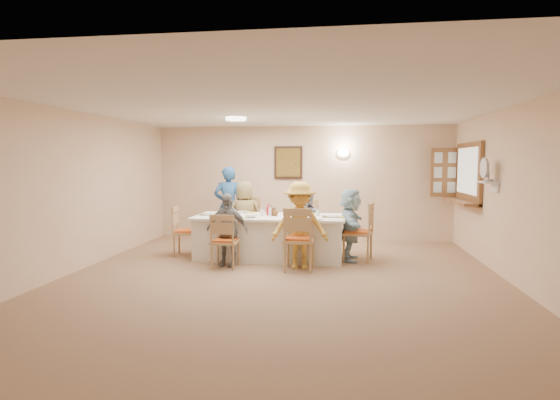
# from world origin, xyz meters

# --- Properties ---
(ground) EXTENTS (7.00, 7.00, 0.00)m
(ground) POSITION_xyz_m (0.00, 0.00, 0.00)
(ground) COLOR #9E7652
(room_walls) EXTENTS (7.00, 7.00, 7.00)m
(room_walls) POSITION_xyz_m (0.00, 0.00, 1.51)
(room_walls) COLOR beige
(room_walls) RESTS_ON ground
(wall_picture) EXTENTS (0.62, 0.05, 0.72)m
(wall_picture) POSITION_xyz_m (-0.30, 3.46, 1.70)
(wall_picture) COLOR #382213
(wall_picture) RESTS_ON room_walls
(wall_sconce) EXTENTS (0.26, 0.09, 0.18)m
(wall_sconce) POSITION_xyz_m (0.90, 3.44, 1.90)
(wall_sconce) COLOR white
(wall_sconce) RESTS_ON room_walls
(ceiling_light) EXTENTS (0.36, 0.36, 0.05)m
(ceiling_light) POSITION_xyz_m (-1.00, 1.50, 2.47)
(ceiling_light) COLOR white
(ceiling_light) RESTS_ON room_walls
(serving_hatch) EXTENTS (0.06, 1.50, 1.15)m
(serving_hatch) POSITION_xyz_m (3.21, 2.40, 1.50)
(serving_hatch) COLOR brown
(serving_hatch) RESTS_ON room_walls
(hatch_sill) EXTENTS (0.30, 1.50, 0.05)m
(hatch_sill) POSITION_xyz_m (3.09, 2.40, 0.97)
(hatch_sill) COLOR brown
(hatch_sill) RESTS_ON room_walls
(shutter_door) EXTENTS (0.55, 0.04, 1.00)m
(shutter_door) POSITION_xyz_m (2.95, 3.16, 1.50)
(shutter_door) COLOR brown
(shutter_door) RESTS_ON room_walls
(fan_shelf) EXTENTS (0.22, 0.36, 0.03)m
(fan_shelf) POSITION_xyz_m (3.13, 1.05, 1.40)
(fan_shelf) COLOR white
(fan_shelf) RESTS_ON room_walls
(desk_fan) EXTENTS (0.30, 0.30, 0.28)m
(desk_fan) POSITION_xyz_m (3.10, 1.05, 1.55)
(desk_fan) COLOR #A5A5A8
(desk_fan) RESTS_ON fan_shelf
(dining_table) EXTENTS (2.65, 1.12, 0.76)m
(dining_table) POSITION_xyz_m (-0.40, 1.47, 0.38)
(dining_table) COLOR white
(dining_table) RESTS_ON ground
(chair_back_left) EXTENTS (0.58, 0.58, 1.02)m
(chair_back_left) POSITION_xyz_m (-1.00, 2.27, 0.51)
(chair_back_left) COLOR tan
(chair_back_left) RESTS_ON ground
(chair_back_right) EXTENTS (0.48, 0.48, 0.99)m
(chair_back_right) POSITION_xyz_m (0.20, 2.27, 0.49)
(chair_back_right) COLOR tan
(chair_back_right) RESTS_ON ground
(chair_front_left) EXTENTS (0.43, 0.43, 0.90)m
(chair_front_left) POSITION_xyz_m (-1.00, 0.67, 0.45)
(chair_front_left) COLOR tan
(chair_front_left) RESTS_ON ground
(chair_front_right) EXTENTS (0.50, 0.50, 1.02)m
(chair_front_right) POSITION_xyz_m (0.20, 0.67, 0.51)
(chair_front_right) COLOR tan
(chair_front_right) RESTS_ON ground
(chair_left_end) EXTENTS (0.48, 0.48, 0.91)m
(chair_left_end) POSITION_xyz_m (-1.95, 1.47, 0.45)
(chair_left_end) COLOR tan
(chair_left_end) RESTS_ON ground
(chair_right_end) EXTENTS (0.58, 0.58, 1.03)m
(chair_right_end) POSITION_xyz_m (1.15, 1.47, 0.51)
(chair_right_end) COLOR tan
(chair_right_end) RESTS_ON ground
(diner_back_left) EXTENTS (0.82, 0.68, 1.34)m
(diner_back_left) POSITION_xyz_m (-1.00, 2.15, 0.67)
(diner_back_left) COLOR olive
(diner_back_left) RESTS_ON ground
(diner_back_right) EXTENTS (0.65, 0.56, 1.15)m
(diner_back_right) POSITION_xyz_m (0.20, 2.15, 0.57)
(diner_back_right) COLOR #9E9CAE
(diner_back_right) RESTS_ON ground
(diner_front_left) EXTENTS (0.76, 0.42, 1.20)m
(diner_front_left) POSITION_xyz_m (-1.00, 0.79, 0.60)
(diner_front_left) COLOR gray
(diner_front_left) RESTS_ON ground
(diner_front_right) EXTENTS (1.05, 0.77, 1.40)m
(diner_front_right) POSITION_xyz_m (0.20, 0.79, 0.70)
(diner_front_right) COLOR gold
(diner_front_right) RESTS_ON ground
(diner_right_end) EXTENTS (1.22, 0.52, 1.26)m
(diner_right_end) POSITION_xyz_m (1.02, 1.47, 0.63)
(diner_right_end) COLOR #9FC4D5
(diner_right_end) RESTS_ON ground
(caregiver) EXTENTS (0.78, 0.68, 1.62)m
(caregiver) POSITION_xyz_m (-1.45, 2.62, 0.81)
(caregiver) COLOR #27558E
(caregiver) RESTS_ON ground
(placemat_fl) EXTENTS (0.35, 0.26, 0.01)m
(placemat_fl) POSITION_xyz_m (-1.00, 1.05, 0.76)
(placemat_fl) COLOR #472B19
(placemat_fl) RESTS_ON dining_table
(plate_fl) EXTENTS (0.23, 0.23, 0.01)m
(plate_fl) POSITION_xyz_m (-1.00, 1.05, 0.77)
(plate_fl) COLOR white
(plate_fl) RESTS_ON dining_table
(napkin_fl) EXTENTS (0.14, 0.14, 0.01)m
(napkin_fl) POSITION_xyz_m (-0.82, 1.00, 0.77)
(napkin_fl) COLOR yellow
(napkin_fl) RESTS_ON dining_table
(placemat_fr) EXTENTS (0.37, 0.28, 0.01)m
(placemat_fr) POSITION_xyz_m (0.20, 1.05, 0.76)
(placemat_fr) COLOR #472B19
(placemat_fr) RESTS_ON dining_table
(plate_fr) EXTENTS (0.22, 0.22, 0.01)m
(plate_fr) POSITION_xyz_m (0.20, 1.05, 0.77)
(plate_fr) COLOR white
(plate_fr) RESTS_ON dining_table
(napkin_fr) EXTENTS (0.13, 0.13, 0.01)m
(napkin_fr) POSITION_xyz_m (0.38, 1.00, 0.77)
(napkin_fr) COLOR yellow
(napkin_fr) RESTS_ON dining_table
(placemat_bl) EXTENTS (0.35, 0.26, 0.01)m
(placemat_bl) POSITION_xyz_m (-1.00, 1.89, 0.76)
(placemat_bl) COLOR #472B19
(placemat_bl) RESTS_ON dining_table
(plate_bl) EXTENTS (0.26, 0.26, 0.02)m
(plate_bl) POSITION_xyz_m (-1.00, 1.89, 0.77)
(plate_bl) COLOR white
(plate_bl) RESTS_ON dining_table
(napkin_bl) EXTENTS (0.14, 0.14, 0.01)m
(napkin_bl) POSITION_xyz_m (-0.82, 1.84, 0.77)
(napkin_bl) COLOR yellow
(napkin_bl) RESTS_ON dining_table
(placemat_br) EXTENTS (0.33, 0.24, 0.01)m
(placemat_br) POSITION_xyz_m (0.20, 1.89, 0.76)
(placemat_br) COLOR #472B19
(placemat_br) RESTS_ON dining_table
(plate_br) EXTENTS (0.25, 0.25, 0.02)m
(plate_br) POSITION_xyz_m (0.20, 1.89, 0.77)
(plate_br) COLOR white
(plate_br) RESTS_ON dining_table
(napkin_br) EXTENTS (0.15, 0.15, 0.01)m
(napkin_br) POSITION_xyz_m (0.38, 1.84, 0.77)
(napkin_br) COLOR yellow
(napkin_br) RESTS_ON dining_table
(placemat_le) EXTENTS (0.35, 0.26, 0.01)m
(placemat_le) POSITION_xyz_m (-1.50, 1.47, 0.76)
(placemat_le) COLOR #472B19
(placemat_le) RESTS_ON dining_table
(plate_le) EXTENTS (0.25, 0.25, 0.02)m
(plate_le) POSITION_xyz_m (-1.50, 1.47, 0.77)
(plate_le) COLOR white
(plate_le) RESTS_ON dining_table
(napkin_le) EXTENTS (0.15, 0.15, 0.01)m
(napkin_le) POSITION_xyz_m (-1.32, 1.42, 0.77)
(napkin_le) COLOR yellow
(napkin_le) RESTS_ON dining_table
(placemat_re) EXTENTS (0.37, 0.27, 0.01)m
(placemat_re) POSITION_xyz_m (0.72, 1.47, 0.76)
(placemat_re) COLOR #472B19
(placemat_re) RESTS_ON dining_table
(plate_re) EXTENTS (0.24, 0.24, 0.01)m
(plate_re) POSITION_xyz_m (0.72, 1.47, 0.77)
(plate_re) COLOR white
(plate_re) RESTS_ON dining_table
(napkin_re) EXTENTS (0.15, 0.15, 0.01)m
(napkin_re) POSITION_xyz_m (0.90, 1.42, 0.77)
(napkin_re) COLOR yellow
(napkin_re) RESTS_ON dining_table
(teacup_a) EXTENTS (0.16, 0.16, 0.08)m
(teacup_a) POSITION_xyz_m (-1.23, 1.15, 0.80)
(teacup_a) COLOR white
(teacup_a) RESTS_ON dining_table
(teacup_b) EXTENTS (0.12, 0.12, 0.09)m
(teacup_b) POSITION_xyz_m (0.04, 1.97, 0.81)
(teacup_b) COLOR white
(teacup_b) RESTS_ON dining_table
(bowl_a) EXTENTS (0.34, 0.34, 0.06)m
(bowl_a) POSITION_xyz_m (-0.67, 1.18, 0.79)
(bowl_a) COLOR white
(bowl_a) RESTS_ON dining_table
(bowl_b) EXTENTS (0.30, 0.30, 0.05)m
(bowl_b) POSITION_xyz_m (-0.05, 1.69, 0.79)
(bowl_b) COLOR white
(bowl_b) RESTS_ON dining_table
(condiment_ketchup) EXTENTS (0.14, 0.14, 0.22)m
(condiment_ketchup) POSITION_xyz_m (-0.43, 1.52, 0.87)
(condiment_ketchup) COLOR #B70F25
(condiment_ketchup) RESTS_ON dining_table
(condiment_brown) EXTENTS (0.14, 0.14, 0.19)m
(condiment_brown) POSITION_xyz_m (-0.37, 1.52, 0.85)
(condiment_brown) COLOR brown
(condiment_brown) RESTS_ON dining_table
(condiment_malt) EXTENTS (0.17, 0.17, 0.15)m
(condiment_malt) POSITION_xyz_m (-0.30, 1.45, 0.84)
(condiment_malt) COLOR brown
(condiment_malt) RESTS_ON dining_table
(drinking_glass) EXTENTS (0.07, 0.07, 0.11)m
(drinking_glass) POSITION_xyz_m (-0.55, 1.52, 0.82)
(drinking_glass) COLOR silver
(drinking_glass) RESTS_ON dining_table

